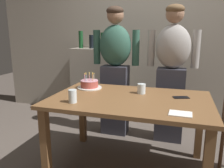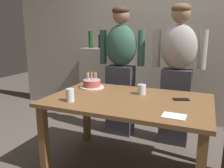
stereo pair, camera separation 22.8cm
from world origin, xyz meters
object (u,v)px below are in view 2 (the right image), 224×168
person_woman_cardigan (177,73)px  water_glass_near (70,95)px  person_man_bearded (121,70)px  birthday_cake (92,84)px  napkin_stack (174,116)px  cell_phone (181,99)px  water_glass_far (142,89)px

person_woman_cardigan → water_glass_near: bearing=53.3°
water_glass_near → person_man_bearded: bearing=85.5°
birthday_cake → napkin_stack: (0.98, -0.56, -0.04)m
water_glass_near → cell_phone: 1.02m
water_glass_near → napkin_stack: size_ratio=0.68×
birthday_cake → person_man_bearded: person_man_bearded is taller
birthday_cake → water_glass_far: birthday_cake is taller
water_glass_near → water_glass_far: size_ratio=1.16×
water_glass_near → water_glass_far: water_glass_near is taller
person_man_bearded → cell_phone: bearing=142.8°
cell_phone → person_man_bearded: bearing=122.9°
napkin_stack → person_woman_cardigan: person_woman_cardigan is taller
water_glass_far → birthday_cake: bearing=174.3°
person_man_bearded → water_glass_far: bearing=127.1°
birthday_cake → water_glass_near: birthday_cake is taller
birthday_cake → water_glass_near: (0.06, -0.53, 0.02)m
water_glass_near → water_glass_far: (0.53, 0.48, -0.01)m
birthday_cake → cell_phone: bearing=-6.0°
cell_phone → person_man_bearded: (-0.83, 0.63, 0.13)m
cell_phone → water_glass_near: bearing=-174.7°
water_glass_far → cell_phone: 0.39m
birthday_cake → person_man_bearded: (0.14, 0.53, 0.09)m
napkin_stack → person_man_bearded: 1.38m
birthday_cake → napkin_stack: 1.13m
birthday_cake → person_woman_cardigan: size_ratio=0.16×
person_woman_cardigan → water_glass_far: bearing=65.8°
water_glass_near → water_glass_far: bearing=41.9°
napkin_stack → person_man_bearded: bearing=127.3°
cell_phone → napkin_stack: (-0.00, -0.46, 0.00)m
water_glass_far → person_man_bearded: bearing=127.1°
birthday_cake → napkin_stack: birthday_cake is taller
water_glass_far → person_man_bearded: size_ratio=0.06×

